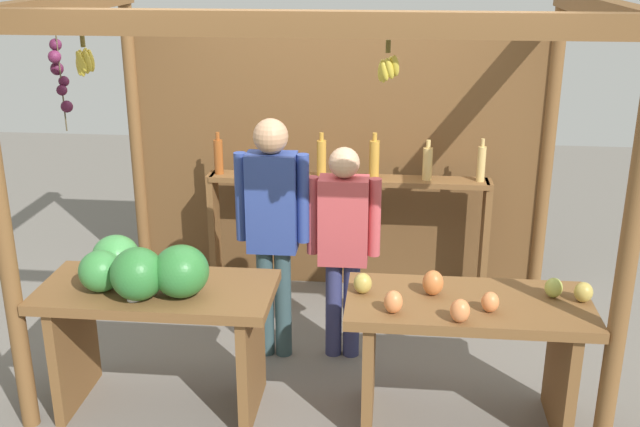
% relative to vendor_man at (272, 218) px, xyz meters
% --- Properties ---
extents(ground_plane, '(12.00, 12.00, 0.00)m').
position_rel_vendor_man_xyz_m(ground_plane, '(0.32, 0.12, -0.99)').
color(ground_plane, slate).
rests_on(ground_plane, ground).
extents(market_stall, '(3.36, 2.26, 2.36)m').
position_rel_vendor_man_xyz_m(market_stall, '(0.31, 0.63, 0.39)').
color(market_stall, brown).
rests_on(market_stall, ground).
extents(fruit_counter_left, '(1.36, 0.70, 1.09)m').
position_rel_vendor_man_xyz_m(fruit_counter_left, '(-0.60, -0.71, -0.25)').
color(fruit_counter_left, brown).
rests_on(fruit_counter_left, ground).
extents(fruit_counter_right, '(1.36, 0.64, 0.94)m').
position_rel_vendor_man_xyz_m(fruit_counter_right, '(1.20, -0.68, -0.40)').
color(fruit_counter_right, brown).
rests_on(fruit_counter_right, ground).
extents(bottle_shelf_unit, '(2.15, 0.22, 1.35)m').
position_rel_vendor_man_xyz_m(bottle_shelf_unit, '(0.42, 0.93, -0.18)').
color(bottle_shelf_unit, brown).
rests_on(bottle_shelf_unit, ground).
extents(vendor_man, '(0.48, 0.22, 1.64)m').
position_rel_vendor_man_xyz_m(vendor_man, '(0.00, 0.00, 0.00)').
color(vendor_man, '#324B4F').
rests_on(vendor_man, ground).
extents(vendor_woman, '(0.48, 0.20, 1.46)m').
position_rel_vendor_man_xyz_m(vendor_woman, '(0.46, 0.04, -0.12)').
color(vendor_woman, navy).
rests_on(vendor_woman, ground).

